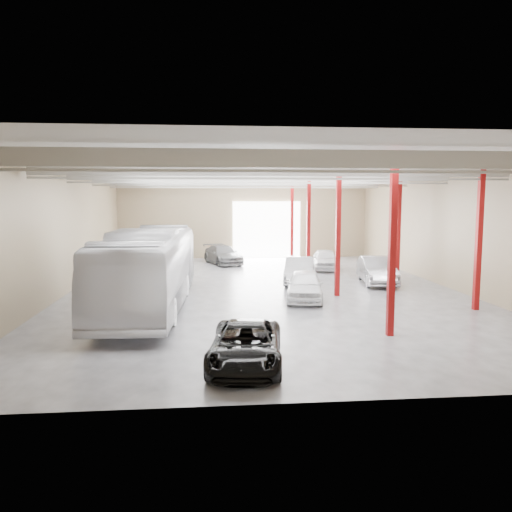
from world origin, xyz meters
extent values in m
cube|color=#47464B|center=(0.00, 0.00, 0.00)|extent=(22.00, 32.00, 0.01)
cube|color=#A4A5A0|center=(0.00, 0.00, 7.00)|extent=(22.00, 32.00, 0.12)
cube|color=#76664A|center=(0.00, 16.00, 3.50)|extent=(22.00, 0.12, 7.00)
cube|color=#76664A|center=(0.00, -16.00, 3.50)|extent=(22.00, 0.12, 7.00)
cube|color=#76664A|center=(-11.00, 0.00, 3.50)|extent=(0.12, 32.00, 7.00)
cube|color=#76664A|center=(11.00, 0.00, 3.50)|extent=(0.12, 32.00, 7.00)
cube|color=white|center=(2.00, 15.85, 2.50)|extent=(6.00, 0.20, 5.00)
cube|color=maroon|center=(3.80, -10.00, 3.50)|extent=(0.25, 0.25, 7.00)
cube|color=maroon|center=(3.80, -2.00, 3.50)|extent=(0.25, 0.25, 7.00)
cube|color=maroon|center=(3.80, 6.00, 3.50)|extent=(0.25, 0.25, 7.00)
cube|color=maroon|center=(3.80, 13.00, 3.50)|extent=(0.25, 0.25, 7.00)
cube|color=maroon|center=(9.50, -6.00, 3.50)|extent=(0.25, 0.25, 7.00)
cube|color=maroon|center=(9.50, 4.00, 3.50)|extent=(0.25, 0.25, 7.00)
cube|color=#AFAEAA|center=(0.00, -12.00, 6.55)|extent=(21.60, 0.15, 0.60)
cube|color=#AFAEAA|center=(0.00, -12.00, 6.15)|extent=(21.60, 0.10, 0.10)
cube|color=#AFAEAA|center=(0.00, -6.00, 6.55)|extent=(21.60, 0.15, 0.60)
cube|color=#AFAEAA|center=(0.00, -6.00, 6.15)|extent=(21.60, 0.10, 0.10)
cube|color=#AFAEAA|center=(0.00, 0.00, 6.55)|extent=(21.60, 0.15, 0.60)
cube|color=#AFAEAA|center=(0.00, 0.00, 6.15)|extent=(21.60, 0.10, 0.10)
cube|color=#AFAEAA|center=(0.00, 6.00, 6.55)|extent=(21.60, 0.15, 0.60)
cube|color=#AFAEAA|center=(0.00, 6.00, 6.15)|extent=(21.60, 0.10, 0.10)
cube|color=#AFAEAA|center=(0.00, 12.00, 6.55)|extent=(21.60, 0.15, 0.60)
cube|color=#AFAEAA|center=(0.00, 12.00, 6.15)|extent=(21.60, 0.10, 0.10)
imported|color=silver|center=(-5.97, -4.09, 1.92)|extent=(3.78, 13.91, 3.84)
imported|color=black|center=(-2.00, -13.00, 0.67)|extent=(2.82, 5.08, 1.34)
imported|color=white|center=(1.82, -3.00, 0.77)|extent=(2.65, 4.80, 1.55)
imported|color=silver|center=(2.50, 2.20, 0.81)|extent=(2.75, 5.18, 1.62)
imported|color=slate|center=(-2.00, 12.00, 0.74)|extent=(3.53, 5.46, 1.47)
imported|color=#A0A0A4|center=(7.22, 1.51, 0.84)|extent=(2.44, 5.29, 1.68)
imported|color=silver|center=(5.50, 8.00, 0.75)|extent=(2.42, 4.64, 1.51)
camera|label=1|loc=(-3.12, -28.23, 5.27)|focal=35.00mm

